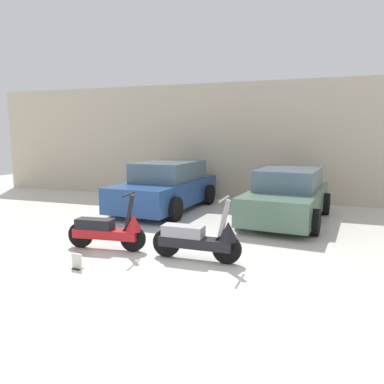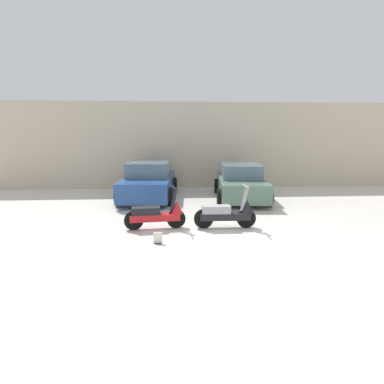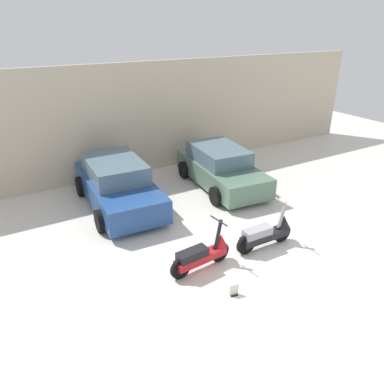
{
  "view_description": "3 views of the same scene",
  "coord_description": "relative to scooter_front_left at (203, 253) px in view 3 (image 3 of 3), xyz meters",
  "views": [
    {
      "loc": [
        2.28,
        -4.98,
        2.17
      ],
      "look_at": [
        -0.42,
        2.9,
        0.9
      ],
      "focal_mm": 35.0,
      "sensor_mm": 36.0,
      "label": 1
    },
    {
      "loc": [
        -1.04,
        -6.46,
        2.37
      ],
      "look_at": [
        -0.46,
        2.52,
        0.68
      ],
      "focal_mm": 28.0,
      "sensor_mm": 36.0,
      "label": 2
    },
    {
      "loc": [
        -5.2,
        -4.85,
        5.12
      ],
      "look_at": [
        -0.63,
        2.93,
        0.96
      ],
      "focal_mm": 35.0,
      "sensor_mm": 36.0,
      "label": 3
    }
  ],
  "objects": [
    {
      "name": "wall_back",
      "position": [
        1.44,
        6.26,
        1.54
      ],
      "size": [
        19.6,
        0.12,
        3.87
      ],
      "primitive_type": "cube",
      "color": "beige",
      "rests_on": "ground_plane"
    },
    {
      "name": "ground_plane",
      "position": [
        1.44,
        -1.04,
        -0.39
      ],
      "size": [
        28.0,
        28.0,
        0.0
      ],
      "primitive_type": "plane",
      "color": "silver"
    },
    {
      "name": "placard_near_left_scooter",
      "position": [
        0.05,
        -1.1,
        -0.28
      ],
      "size": [
        0.2,
        0.14,
        0.26
      ],
      "rotation": [
        0.0,
        0.0,
        -0.15
      ],
      "color": "black",
      "rests_on": "ground_plane"
    },
    {
      "name": "scooter_front_left",
      "position": [
        0.0,
        0.0,
        0.0
      ],
      "size": [
        1.58,
        0.57,
        1.1
      ],
      "rotation": [
        0.0,
        0.0,
        0.09
      ],
      "color": "black",
      "rests_on": "ground_plane"
    },
    {
      "name": "scooter_front_right",
      "position": [
        1.81,
        -0.04,
        0.01
      ],
      "size": [
        1.62,
        0.58,
        1.13
      ],
      "rotation": [
        0.0,
        0.0,
        -0.02
      ],
      "color": "black",
      "rests_on": "ground_plane"
    },
    {
      "name": "car_rear_left",
      "position": [
        -0.51,
        4.02,
        0.27
      ],
      "size": [
        2.17,
        4.18,
        1.39
      ],
      "rotation": [
        0.0,
        0.0,
        -1.63
      ],
      "color": "navy",
      "rests_on": "ground_plane"
    },
    {
      "name": "car_rear_center",
      "position": [
        2.97,
        3.67,
        0.24
      ],
      "size": [
        2.17,
        4.02,
        1.32
      ],
      "rotation": [
        0.0,
        0.0,
        -1.67
      ],
      "color": "#51705B",
      "rests_on": "ground_plane"
    }
  ]
}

